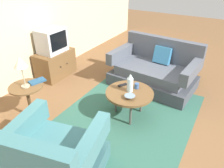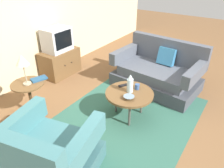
{
  "view_description": "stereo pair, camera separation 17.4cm",
  "coord_description": "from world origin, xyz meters",
  "px_view_note": "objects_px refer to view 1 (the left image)",
  "views": [
    {
      "loc": [
        -2.34,
        -1.06,
        2.14
      ],
      "look_at": [
        0.02,
        0.33,
        0.55
      ],
      "focal_mm": 33.95,
      "sensor_mm": 36.0,
      "label": 1
    },
    {
      "loc": [
        -2.25,
        -1.21,
        2.14
      ],
      "look_at": [
        0.02,
        0.33,
        0.55
      ],
      "focal_mm": 33.95,
      "sensor_mm": 36.0,
      "label": 2
    }
  ],
  "objects_px": {
    "tv_stand": "(55,64)",
    "vase": "(130,83)",
    "couch": "(154,71)",
    "television": "(52,41)",
    "tv_remote_dark": "(122,85)",
    "coffee_table": "(129,94)",
    "book": "(37,81)",
    "table_lamp": "(20,64)",
    "armchair": "(52,160)",
    "bowl": "(130,97)",
    "side_table": "(28,95)",
    "mug": "(137,86)"
  },
  "relations": [
    {
      "from": "television",
      "to": "bowl",
      "type": "height_order",
      "value": "television"
    },
    {
      "from": "couch",
      "to": "coffee_table",
      "type": "bearing_deg",
      "value": 95.61
    },
    {
      "from": "armchair",
      "to": "side_table",
      "type": "distance_m",
      "value": 1.29
    },
    {
      "from": "couch",
      "to": "tv_stand",
      "type": "bearing_deg",
      "value": 24.04
    },
    {
      "from": "tv_remote_dark",
      "to": "side_table",
      "type": "bearing_deg",
      "value": -20.12
    },
    {
      "from": "television",
      "to": "table_lamp",
      "type": "height_order",
      "value": "table_lamp"
    },
    {
      "from": "coffee_table",
      "to": "vase",
      "type": "distance_m",
      "value": 0.18
    },
    {
      "from": "couch",
      "to": "table_lamp",
      "type": "height_order",
      "value": "table_lamp"
    },
    {
      "from": "armchair",
      "to": "book",
      "type": "distance_m",
      "value": 1.36
    },
    {
      "from": "television",
      "to": "tv_remote_dark",
      "type": "bearing_deg",
      "value": -100.57
    },
    {
      "from": "armchair",
      "to": "television",
      "type": "height_order",
      "value": "television"
    },
    {
      "from": "side_table",
      "to": "book",
      "type": "distance_m",
      "value": 0.25
    },
    {
      "from": "table_lamp",
      "to": "mug",
      "type": "xyz_separation_m",
      "value": [
        0.98,
        -1.32,
        -0.45
      ]
    },
    {
      "from": "television",
      "to": "armchair",
      "type": "bearing_deg",
      "value": -136.99
    },
    {
      "from": "mug",
      "to": "bowl",
      "type": "relative_size",
      "value": 0.73
    },
    {
      "from": "television",
      "to": "table_lamp",
      "type": "distance_m",
      "value": 1.45
    },
    {
      "from": "couch",
      "to": "tv_stand",
      "type": "distance_m",
      "value": 2.06
    },
    {
      "from": "couch",
      "to": "side_table",
      "type": "height_order",
      "value": "couch"
    },
    {
      "from": "bowl",
      "to": "mug",
      "type": "bearing_deg",
      "value": 5.63
    },
    {
      "from": "armchair",
      "to": "table_lamp",
      "type": "height_order",
      "value": "table_lamp"
    },
    {
      "from": "coffee_table",
      "to": "television",
      "type": "relative_size",
      "value": 1.36
    },
    {
      "from": "vase",
      "to": "tv_remote_dark",
      "type": "bearing_deg",
      "value": 62.54
    },
    {
      "from": "bowl",
      "to": "tv_remote_dark",
      "type": "relative_size",
      "value": 1.01
    },
    {
      "from": "side_table",
      "to": "armchair",
      "type": "bearing_deg",
      "value": -120.2
    },
    {
      "from": "armchair",
      "to": "table_lamp",
      "type": "relative_size",
      "value": 2.46
    },
    {
      "from": "armchair",
      "to": "book",
      "type": "xyz_separation_m",
      "value": [
        0.82,
        1.05,
        0.27
      ]
    },
    {
      "from": "couch",
      "to": "vase",
      "type": "height_order",
      "value": "couch"
    },
    {
      "from": "armchair",
      "to": "couch",
      "type": "distance_m",
      "value": 2.59
    },
    {
      "from": "side_table",
      "to": "tv_stand",
      "type": "distance_m",
      "value": 1.42
    },
    {
      "from": "side_table",
      "to": "mug",
      "type": "bearing_deg",
      "value": -54.29
    },
    {
      "from": "table_lamp",
      "to": "tv_remote_dark",
      "type": "relative_size",
      "value": 2.94
    },
    {
      "from": "vase",
      "to": "armchair",
      "type": "bearing_deg",
      "value": 173.08
    },
    {
      "from": "coffee_table",
      "to": "table_lamp",
      "type": "bearing_deg",
      "value": 122.62
    },
    {
      "from": "tv_remote_dark",
      "to": "bowl",
      "type": "bearing_deg",
      "value": 74.45
    },
    {
      "from": "couch",
      "to": "table_lamp",
      "type": "bearing_deg",
      "value": 61.8
    },
    {
      "from": "tv_stand",
      "to": "vase",
      "type": "height_order",
      "value": "vase"
    },
    {
      "from": "coffee_table",
      "to": "bowl",
      "type": "xyz_separation_m",
      "value": [
        -0.15,
        -0.07,
        0.06
      ]
    },
    {
      "from": "side_table",
      "to": "bowl",
      "type": "bearing_deg",
      "value": -64.4
    },
    {
      "from": "table_lamp",
      "to": "book",
      "type": "height_order",
      "value": "table_lamp"
    },
    {
      "from": "armchair",
      "to": "book",
      "type": "relative_size",
      "value": 4.26
    },
    {
      "from": "tv_stand",
      "to": "television",
      "type": "height_order",
      "value": "television"
    },
    {
      "from": "tv_stand",
      "to": "couch",
      "type": "bearing_deg",
      "value": -70.69
    },
    {
      "from": "armchair",
      "to": "table_lamp",
      "type": "bearing_deg",
      "value": 137.43
    },
    {
      "from": "couch",
      "to": "vase",
      "type": "distance_m",
      "value": 1.14
    },
    {
      "from": "armchair",
      "to": "book",
      "type": "bearing_deg",
      "value": 129.71
    },
    {
      "from": "couch",
      "to": "vase",
      "type": "bearing_deg",
      "value": 95.03
    },
    {
      "from": "coffee_table",
      "to": "book",
      "type": "xyz_separation_m",
      "value": [
        -0.63,
        1.24,
        0.18
      ]
    },
    {
      "from": "tv_stand",
      "to": "vase",
      "type": "distance_m",
      "value": 2.02
    },
    {
      "from": "bowl",
      "to": "tv_remote_dark",
      "type": "xyz_separation_m",
      "value": [
        0.27,
        0.26,
        -0.01
      ]
    },
    {
      "from": "coffee_table",
      "to": "vase",
      "type": "bearing_deg",
      "value": 22.78
    }
  ]
}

